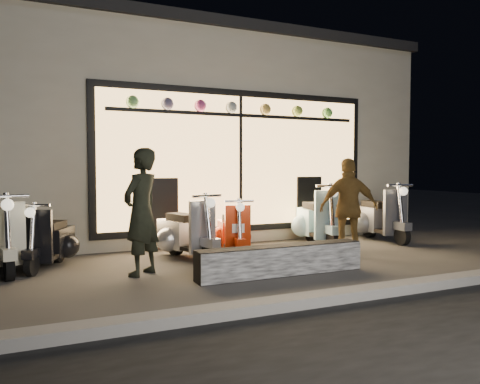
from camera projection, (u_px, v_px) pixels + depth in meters
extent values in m
plane|color=#383533|center=(245.00, 267.00, 6.73)|extent=(40.00, 40.00, 0.00)
cube|color=slate|center=(325.00, 298.00, 4.90)|extent=(40.00, 0.25, 0.12)
cube|color=beige|center=(157.00, 144.00, 11.18)|extent=(10.00, 6.00, 4.00)
cube|color=black|center=(156.00, 55.00, 11.07)|extent=(10.20, 6.20, 0.20)
cube|color=black|center=(239.00, 161.00, 8.78)|extent=(5.45, 0.06, 2.65)
cube|color=#FFBF6B|center=(240.00, 161.00, 8.74)|extent=(5.20, 0.04, 2.40)
cube|color=black|center=(241.00, 115.00, 8.66)|extent=(4.90, 0.06, 0.06)
cube|color=black|center=(281.00, 260.00, 6.22)|extent=(2.36, 0.28, 0.40)
cylinder|color=black|center=(210.00, 254.00, 6.88)|extent=(0.18, 0.34, 0.33)
cylinder|color=black|center=(175.00, 245.00, 7.63)|extent=(0.20, 0.35, 0.33)
cube|color=#B5B4BA|center=(202.00, 227.00, 7.02)|extent=(0.45, 0.18, 0.79)
cube|color=#B5B4BA|center=(179.00, 234.00, 7.54)|extent=(0.57, 0.76, 0.44)
cube|color=black|center=(182.00, 217.00, 7.45)|extent=(0.41, 0.59, 0.12)
sphere|color=#FFF2CC|center=(211.00, 203.00, 6.84)|extent=(0.18, 0.18, 0.15)
cylinder|color=black|center=(240.00, 252.00, 7.12)|extent=(0.15, 0.31, 0.30)
cylinder|color=black|center=(230.00, 243.00, 7.97)|extent=(0.17, 0.31, 0.30)
cube|color=#BC2D0C|center=(238.00, 228.00, 7.28)|extent=(0.41, 0.15, 0.72)
cube|color=#BC2D0C|center=(231.00, 233.00, 7.88)|extent=(0.49, 0.68, 0.40)
cube|color=black|center=(232.00, 219.00, 7.78)|extent=(0.35, 0.53, 0.11)
sphere|color=#FFF2CC|center=(240.00, 207.00, 7.07)|extent=(0.16, 0.16, 0.13)
cylinder|color=black|center=(31.00, 265.00, 6.16)|extent=(0.21, 0.31, 0.30)
cylinder|color=black|center=(58.00, 253.00, 7.04)|extent=(0.22, 0.32, 0.30)
cube|color=black|center=(37.00, 237.00, 6.32)|extent=(0.40, 0.22, 0.73)
cube|color=black|center=(55.00, 241.00, 6.95)|extent=(0.60, 0.72, 0.41)
cube|color=black|center=(52.00, 225.00, 6.84)|extent=(0.43, 0.56, 0.11)
sphere|color=#FFF2CC|center=(30.00, 212.00, 6.11)|extent=(0.18, 0.18, 0.13)
cylinder|color=black|center=(9.00, 267.00, 5.89)|extent=(0.16, 0.36, 0.35)
cube|color=beige|center=(6.00, 234.00, 6.05)|extent=(0.47, 0.15, 0.83)
cube|color=beige|center=(0.00, 241.00, 6.64)|extent=(0.54, 0.77, 0.47)
cube|color=black|center=(0.00, 222.00, 6.54)|extent=(0.37, 0.61, 0.12)
sphere|color=#FFF2CC|center=(8.00, 205.00, 5.84)|extent=(0.18, 0.18, 0.15)
cylinder|color=black|center=(333.00, 240.00, 8.04)|extent=(0.18, 0.38, 0.36)
cylinder|color=black|center=(311.00, 232.00, 9.08)|extent=(0.20, 0.38, 0.36)
cube|color=#93C1D1|center=(328.00, 215.00, 8.24)|extent=(0.49, 0.18, 0.87)
cube|color=#93C1D1|center=(313.00, 221.00, 8.96)|extent=(0.59, 0.82, 0.49)
cube|color=black|center=(315.00, 206.00, 8.84)|extent=(0.42, 0.64, 0.13)
sphere|color=#FFF2CC|center=(334.00, 192.00, 7.99)|extent=(0.19, 0.19, 0.16)
cylinder|color=black|center=(402.00, 236.00, 8.59)|extent=(0.14, 0.37, 0.36)
cylinder|color=black|center=(369.00, 229.00, 9.59)|extent=(0.16, 0.37, 0.36)
cube|color=#515258|center=(395.00, 212.00, 8.78)|extent=(0.49, 0.12, 0.86)
cube|color=#515258|center=(372.00, 218.00, 9.48)|extent=(0.52, 0.78, 0.48)
cube|color=black|center=(376.00, 204.00, 9.36)|extent=(0.35, 0.62, 0.13)
sphere|color=#FFF2CC|center=(403.00, 191.00, 8.54)|extent=(0.17, 0.17, 0.16)
imported|color=black|center=(141.00, 212.00, 6.19)|extent=(0.73, 0.71, 1.69)
imported|color=brown|center=(349.00, 208.00, 7.42)|extent=(1.00, 0.69, 1.58)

